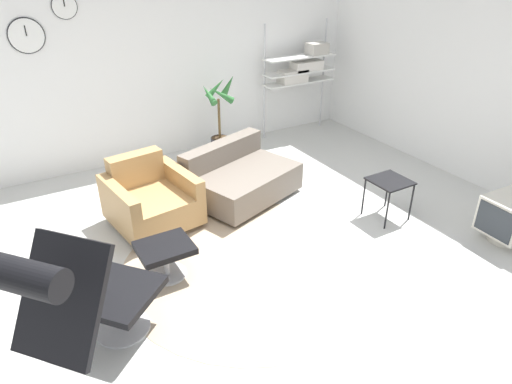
% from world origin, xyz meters
% --- Properties ---
extents(ground_plane, '(12.00, 12.00, 0.00)m').
position_xyz_m(ground_plane, '(0.00, 0.00, 0.00)').
color(ground_plane, silver).
extents(wall_back, '(12.00, 0.09, 2.80)m').
position_xyz_m(wall_back, '(-0.00, 2.92, 1.40)').
color(wall_back, white).
rests_on(wall_back, ground_plane).
extents(wall_right, '(0.06, 12.00, 2.80)m').
position_xyz_m(wall_right, '(3.35, 0.00, 1.40)').
color(wall_right, white).
rests_on(wall_right, ground_plane).
extents(round_rug, '(2.51, 2.51, 0.01)m').
position_xyz_m(round_rug, '(-0.10, -0.16, 0.00)').
color(round_rug, tan).
rests_on(round_rug, ground_plane).
extents(lounge_chair, '(1.23, 1.16, 1.20)m').
position_xyz_m(lounge_chair, '(-1.72, -0.63, 0.70)').
color(lounge_chair, '#BCBCC1').
rests_on(lounge_chair, ground_plane).
extents(ottoman, '(0.50, 0.42, 0.34)m').
position_xyz_m(ottoman, '(-0.85, 0.11, 0.26)').
color(ottoman, '#BCBCC1').
rests_on(ottoman, ground_plane).
extents(armchair_red, '(0.97, 0.98, 0.74)m').
position_xyz_m(armchair_red, '(-0.65, 1.09, 0.27)').
color(armchair_red, silver).
rests_on(armchair_red, ground_plane).
extents(couch_low, '(1.48, 1.26, 0.65)m').
position_xyz_m(couch_low, '(0.50, 1.13, 0.24)').
color(couch_low, black).
rests_on(couch_low, ground_plane).
extents(side_table, '(0.41, 0.41, 0.47)m').
position_xyz_m(side_table, '(1.70, -0.15, 0.42)').
color(side_table, black).
rests_on(side_table, ground_plane).
extents(crt_television, '(0.54, 0.48, 0.50)m').
position_xyz_m(crt_television, '(2.45, -1.15, 0.27)').
color(crt_television, beige).
rests_on(crt_television, ground_plane).
extents(potted_plant, '(0.43, 0.43, 1.26)m').
position_xyz_m(potted_plant, '(0.85, 2.38, 0.49)').
color(potted_plant, '#333338').
rests_on(potted_plant, ground_plane).
extents(shelf_unit, '(1.21, 0.28, 1.78)m').
position_xyz_m(shelf_unit, '(2.42, 2.58, 1.09)').
color(shelf_unit, '#BCBCC1').
rests_on(shelf_unit, ground_plane).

